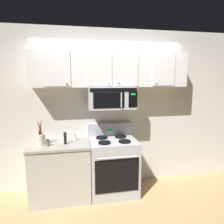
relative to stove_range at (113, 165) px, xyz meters
name	(u,v)px	position (x,y,z in m)	size (l,w,h in m)	color
ground_plane	(118,206)	(0.00, -0.42, -0.47)	(8.00, 8.00, 0.00)	tan
back_wall	(109,109)	(0.00, 0.37, 0.88)	(5.20, 0.10, 2.70)	silver
stove_range	(113,165)	(0.00, 0.00, 0.00)	(0.76, 0.69, 1.12)	#B7BABF
over_range_microwave	(111,98)	(0.00, 0.12, 1.11)	(0.76, 0.43, 0.35)	#B7BABF
upper_cabinets	(111,70)	(0.00, 0.15, 1.56)	(2.50, 0.36, 0.55)	silver
counter_segment	(61,170)	(-0.84, 0.01, -0.02)	(0.93, 0.65, 0.90)	#BCB7AD
utensil_crock_cream	(41,138)	(-1.11, -0.02, 0.53)	(0.13, 0.13, 0.38)	beige
salt_shaker	(75,137)	(-0.60, 0.07, 0.49)	(0.04, 0.04, 0.12)	white
pepper_mill	(65,138)	(-0.75, -0.06, 0.52)	(0.04, 0.04, 0.18)	black
spice_jar	(48,143)	(-1.00, -0.10, 0.48)	(0.05, 0.05, 0.10)	#4C7F33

